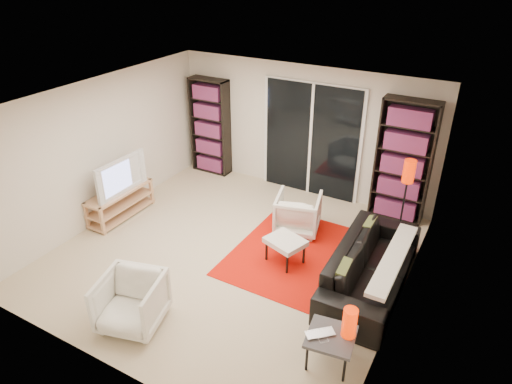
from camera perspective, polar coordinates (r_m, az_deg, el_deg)
floor at (r=7.11m, az=-2.97°, el=-7.66°), size 5.00×5.00×0.00m
wall_back at (r=8.52m, az=5.82°, el=7.70°), size 5.00×0.02×2.40m
wall_front at (r=4.91m, az=-19.21°, el=-10.81°), size 5.00×0.02×2.40m
wall_left at (r=8.00m, az=-18.64°, el=4.93°), size 0.02×5.00×2.40m
wall_right at (r=5.71m, az=18.61°, el=-4.68°), size 0.02×5.00×2.40m
ceiling at (r=6.03m, az=-3.53°, el=11.17°), size 5.00×5.00×0.02m
sliding_door at (r=8.47m, az=6.91°, el=6.42°), size 1.92×0.08×2.16m
bookshelf_left at (r=9.35m, az=-5.75°, el=8.13°), size 0.80×0.30×1.95m
bookshelf_right at (r=7.92m, az=17.93°, el=3.63°), size 0.90×0.30×2.10m
tv_stand at (r=8.25m, az=-16.57°, el=-1.27°), size 0.41×1.28×0.50m
tv at (r=7.99m, az=-16.99°, el=2.10°), size 0.17×1.08×0.62m
rug at (r=7.14m, az=4.46°, el=-7.50°), size 1.67×2.24×0.01m
sofa at (r=6.49m, az=14.22°, el=-8.98°), size 0.95×2.31×0.67m
armchair_back at (r=7.52m, az=5.26°, el=-2.61°), size 0.86×0.87×0.65m
armchair_front at (r=5.93m, az=-15.34°, el=-13.10°), size 0.90×0.92×0.69m
ottoman at (r=6.75m, az=3.69°, el=-6.33°), size 0.65×0.59×0.40m
side_table at (r=5.35m, az=9.34°, el=-17.57°), size 0.59×0.59×0.40m
laptop at (r=5.27m, az=8.19°, el=-17.47°), size 0.38×0.37×0.03m
table_lamp at (r=5.24m, az=11.62°, el=-15.70°), size 0.16×0.16×0.36m
floor_lamp at (r=7.38m, az=18.42°, el=1.48°), size 0.20×0.20×1.35m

